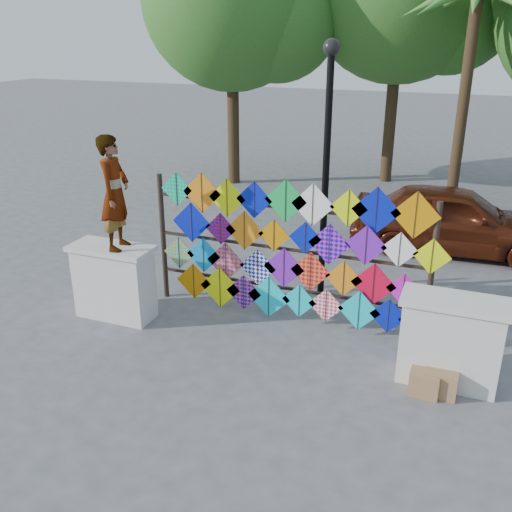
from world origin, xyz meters
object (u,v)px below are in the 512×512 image
kite_rack (290,253)px  vendor_woman (115,193)px  sedan (454,219)px  lamppost (327,149)px

kite_rack → vendor_woman: vendor_woman is taller
sedan → lamppost: 4.25m
kite_rack → sedan: size_ratio=1.15×
sedan → lamppost: size_ratio=0.97×
kite_rack → lamppost: size_ratio=1.11×
kite_rack → vendor_woman: (-2.61, -0.92, 0.97)m
vendor_woman → sedan: vendor_woman is taller
lamppost → sedan: bearing=56.1°
vendor_woman → sedan: (4.92, 5.34, -1.46)m
kite_rack → sedan: bearing=62.3°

